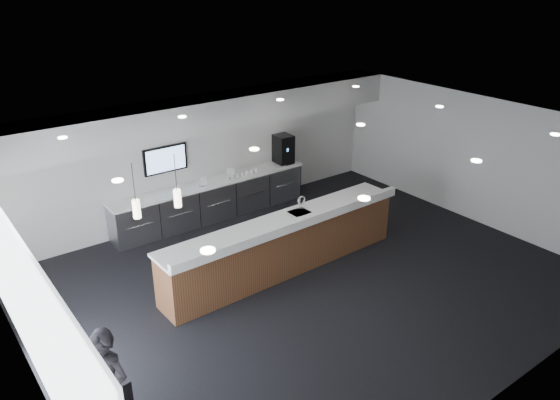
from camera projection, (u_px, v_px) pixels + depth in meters
ground at (308, 282)px, 10.69m from camera, size 10.00×10.00×0.00m
ceiling at (311, 134)px, 9.48m from camera, size 10.00×8.00×0.02m
back_wall at (202, 156)px, 13.02m from camera, size 10.00×0.02×3.00m
left_wall at (23, 306)px, 7.34m from camera, size 0.02×8.00×3.00m
right_wall at (473, 159)px, 12.83m from camera, size 0.02×8.00×3.00m
soffit_bulkhead at (209, 112)px, 12.22m from camera, size 10.00×0.90×0.70m
alcove_panel at (203, 152)px, 12.95m from camera, size 9.80×0.06×1.40m
window_blinds_wall at (26, 305)px, 7.36m from camera, size 0.04×7.36×2.55m
back_credenza at (212, 200)px, 13.16m from camera, size 5.06×0.66×0.95m
wall_tv at (165, 159)px, 12.34m from camera, size 1.05×0.08×0.62m
pendant_left at (168, 192)px, 9.05m from camera, size 0.12×0.12×0.30m
pendant_right at (128, 202)px, 8.67m from camera, size 0.12×0.12×0.30m
ceiling_can_lights at (311, 136)px, 9.49m from camera, size 7.00×5.00×0.02m
service_counter at (284, 244)px, 10.89m from camera, size 5.43×1.00×1.49m
coffee_machine at (283, 149)px, 14.08m from camera, size 0.44×0.56×0.73m
info_sign_left at (203, 182)px, 12.68m from camera, size 0.16×0.05×0.22m
info_sign_right at (231, 173)px, 13.15m from camera, size 0.19×0.08×0.25m
lounge_guest at (108, 389)px, 6.82m from camera, size 0.70×0.75×1.71m
cup_0 at (256, 170)px, 13.54m from camera, size 0.10×0.10×0.09m
cup_1 at (251, 172)px, 13.46m from camera, size 0.14×0.14×0.09m
cup_2 at (247, 173)px, 13.38m from camera, size 0.12×0.12×0.09m
cup_3 at (242, 174)px, 13.30m from camera, size 0.13×0.13×0.09m
cup_4 at (237, 175)px, 13.23m from camera, size 0.14×0.14×0.09m
cup_5 at (232, 177)px, 13.15m from camera, size 0.11×0.11×0.09m
cup_6 at (227, 178)px, 13.07m from camera, size 0.14×0.14×0.09m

